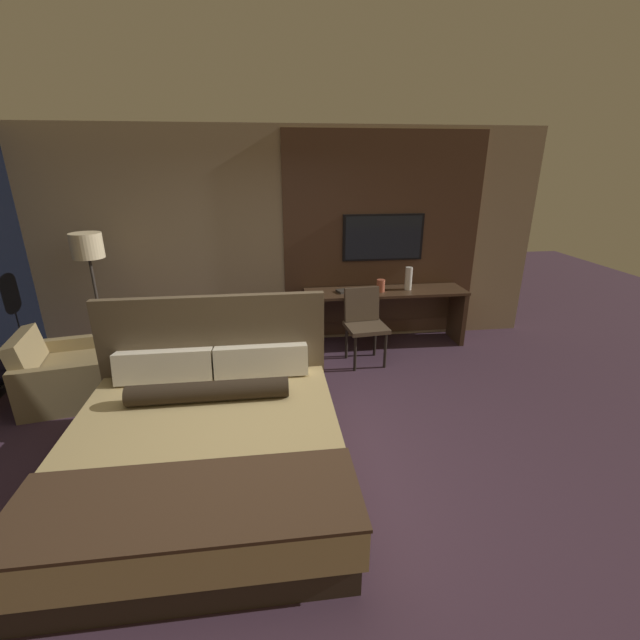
% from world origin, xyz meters
% --- Properties ---
extents(ground_plane, '(16.00, 16.00, 0.00)m').
position_xyz_m(ground_plane, '(0.00, 0.00, 0.00)').
color(ground_plane, '#3D2838').
extents(wall_back_tv_panel, '(7.20, 0.09, 2.80)m').
position_xyz_m(wall_back_tv_panel, '(0.22, 2.59, 1.40)').
color(wall_back_tv_panel, tan).
rests_on(wall_back_tv_panel, ground_plane).
extents(bed, '(2.06, 2.10, 1.24)m').
position_xyz_m(bed, '(-0.60, -0.20, 0.31)').
color(bed, '#33281E').
rests_on(bed, ground_plane).
extents(desk, '(2.14, 0.53, 0.76)m').
position_xyz_m(desk, '(1.48, 2.31, 0.53)').
color(desk, '#422D1E').
rests_on(desk, ground_plane).
extents(tv, '(1.09, 0.04, 0.61)m').
position_xyz_m(tv, '(1.48, 2.52, 1.42)').
color(tv, black).
extents(desk_chair, '(0.52, 0.52, 0.92)m').
position_xyz_m(desk_chair, '(1.09, 1.79, 0.56)').
color(desk_chair, '#4C3D2D').
rests_on(desk_chair, ground_plane).
extents(armchair_by_window, '(0.99, 1.01, 0.76)m').
position_xyz_m(armchair_by_window, '(-2.21, 1.28, 0.25)').
color(armchair_by_window, olive).
rests_on(armchair_by_window, ground_plane).
extents(floor_lamp, '(0.34, 0.34, 1.63)m').
position_xyz_m(floor_lamp, '(-2.06, 2.02, 1.36)').
color(floor_lamp, '#282623').
rests_on(floor_lamp, ground_plane).
extents(vase_tall, '(0.09, 0.09, 0.30)m').
position_xyz_m(vase_tall, '(1.78, 2.27, 0.91)').
color(vase_tall, silver).
rests_on(vase_tall, desk).
extents(vase_short, '(0.11, 0.11, 0.16)m').
position_xyz_m(vase_short, '(1.40, 2.23, 0.84)').
color(vase_short, '#B2563D').
rests_on(vase_short, desk).
extents(book, '(0.26, 0.21, 0.03)m').
position_xyz_m(book, '(0.94, 2.27, 0.78)').
color(book, '#332D28').
rests_on(book, desk).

